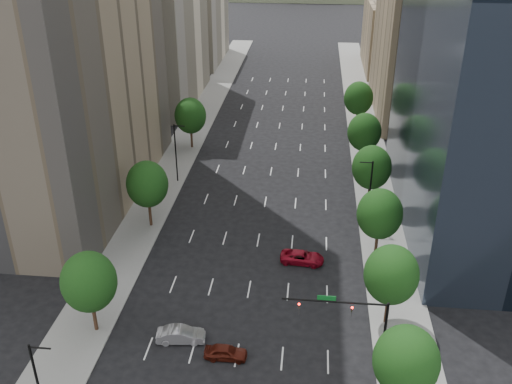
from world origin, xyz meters
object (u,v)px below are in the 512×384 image
(car_red_far, at_px, (302,257))
(car_silver, at_px, (181,335))
(car_maroon, at_px, (226,352))
(traffic_signal, at_px, (357,318))

(car_red_far, bearing_deg, car_silver, 147.44)
(car_maroon, xyz_separation_m, car_silver, (-4.54, 1.77, 0.08))
(traffic_signal, height_order, car_maroon, traffic_signal)
(car_silver, xyz_separation_m, car_red_far, (10.99, 14.36, -0.06))
(traffic_signal, bearing_deg, car_silver, 175.24)
(car_silver, bearing_deg, car_maroon, -117.84)
(traffic_signal, distance_m, car_maroon, 12.34)
(car_silver, bearing_deg, traffic_signal, -101.30)
(traffic_signal, height_order, car_silver, traffic_signal)
(car_maroon, distance_m, car_red_far, 17.37)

